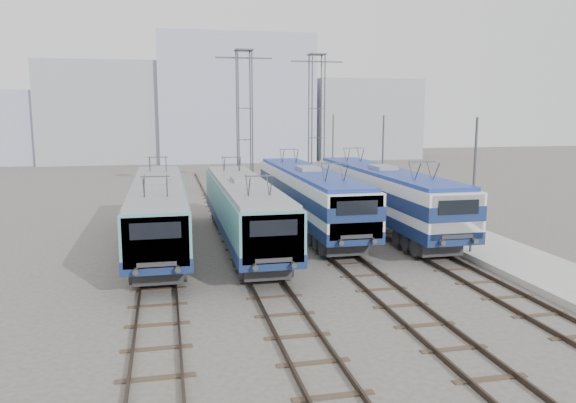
# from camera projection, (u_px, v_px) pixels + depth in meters

# --- Properties ---
(ground) EXTENTS (160.00, 160.00, 0.00)m
(ground) POSITION_uv_depth(u_px,v_px,m) (316.00, 279.00, 24.61)
(ground) COLOR #514C47
(platform) EXTENTS (4.00, 70.00, 0.30)m
(platform) POSITION_uv_depth(u_px,v_px,m) (442.00, 229.00, 34.45)
(platform) COLOR #9E9E99
(platform) RESTS_ON ground
(locomotive_far_left) EXTENTS (2.79, 17.59, 3.31)m
(locomotive_far_left) POSITION_uv_depth(u_px,v_px,m) (158.00, 209.00, 29.62)
(locomotive_far_left) COLOR #14234D
(locomotive_far_left) RESTS_ON ground
(locomotive_center_left) EXTENTS (2.76, 17.40, 3.27)m
(locomotive_center_left) POSITION_uv_depth(u_px,v_px,m) (244.00, 207.00, 30.17)
(locomotive_center_left) COLOR #14234D
(locomotive_center_left) RESTS_ON ground
(locomotive_center_right) EXTENTS (2.88, 18.19, 3.42)m
(locomotive_center_right) POSITION_uv_depth(u_px,v_px,m) (309.00, 193.00, 34.45)
(locomotive_center_right) COLOR #14234D
(locomotive_center_right) RESTS_ON ground
(locomotive_far_right) EXTENTS (2.93, 18.50, 3.48)m
(locomotive_far_right) POSITION_uv_depth(u_px,v_px,m) (383.00, 192.00, 34.48)
(locomotive_far_right) COLOR #14234D
(locomotive_far_right) RESTS_ON ground
(catenary_tower_west) EXTENTS (4.50, 1.20, 12.00)m
(catenary_tower_west) POSITION_uv_depth(u_px,v_px,m) (245.00, 119.00, 44.76)
(catenary_tower_west) COLOR #3F4247
(catenary_tower_west) RESTS_ON ground
(catenary_tower_east) EXTENTS (4.50, 1.20, 12.00)m
(catenary_tower_east) POSITION_uv_depth(u_px,v_px,m) (317.00, 119.00, 48.06)
(catenary_tower_east) COLOR #3F4247
(catenary_tower_east) RESTS_ON ground
(mast_front) EXTENTS (0.12, 0.12, 7.00)m
(mast_front) POSITION_uv_depth(u_px,v_px,m) (474.00, 188.00, 27.79)
(mast_front) COLOR #3F4247
(mast_front) RESTS_ON ground
(mast_mid) EXTENTS (0.12, 0.12, 7.00)m
(mast_mid) POSITION_uv_depth(u_px,v_px,m) (382.00, 166.00, 39.36)
(mast_mid) COLOR #3F4247
(mast_mid) RESTS_ON ground
(mast_rear) EXTENTS (0.12, 0.12, 7.00)m
(mast_rear) POSITION_uv_depth(u_px,v_px,m) (333.00, 153.00, 50.93)
(mast_rear) COLOR #3F4247
(mast_rear) RESTS_ON ground
(building_west) EXTENTS (18.00, 12.00, 14.00)m
(building_west) POSITION_uv_depth(u_px,v_px,m) (109.00, 113.00, 80.32)
(building_west) COLOR #8D929D
(building_west) RESTS_ON ground
(building_center) EXTENTS (22.00, 14.00, 18.00)m
(building_center) POSITION_uv_depth(u_px,v_px,m) (234.00, 99.00, 83.80)
(building_center) COLOR #949BB4
(building_center) RESTS_ON ground
(building_east) EXTENTS (16.00, 12.00, 12.00)m
(building_east) POSITION_uv_depth(u_px,v_px,m) (360.00, 119.00, 88.50)
(building_east) COLOR #8D929D
(building_east) RESTS_ON ground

